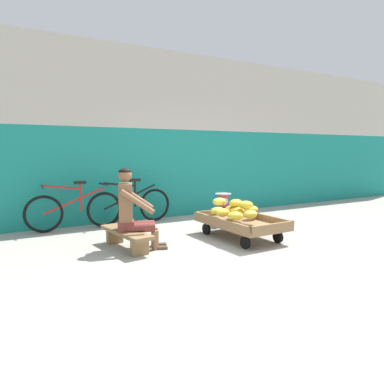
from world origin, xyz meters
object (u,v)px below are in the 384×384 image
at_px(plastic_crate, 223,217).
at_px(bicycle_near_left, 75,210).
at_px(low_bench, 126,235).
at_px(vendor_seated, 132,209).
at_px(banana_cart, 241,223).
at_px(weighing_scale, 223,201).
at_px(bicycle_far_left, 130,205).

distance_m(plastic_crate, bicycle_near_left, 2.67).
distance_m(low_bench, plastic_crate, 2.24).
height_order(plastic_crate, bicycle_near_left, bicycle_near_left).
xyz_separation_m(vendor_seated, plastic_crate, (2.04, 0.73, -0.42)).
relative_size(banana_cart, weighing_scale, 4.87).
relative_size(banana_cart, vendor_seated, 1.28).
distance_m(low_bench, vendor_seated, 0.38).
height_order(banana_cart, weighing_scale, weighing_scale).
bearing_deg(low_bench, banana_cart, -9.54).
bearing_deg(weighing_scale, bicycle_near_left, 160.06).
xyz_separation_m(banana_cart, bicycle_far_left, (-1.13, 1.94, 0.11)).
bearing_deg(bicycle_far_left, bicycle_near_left, -178.33).
bearing_deg(vendor_seated, bicycle_near_left, 105.78).
xyz_separation_m(vendor_seated, bicycle_far_left, (0.56, 1.67, -0.21)).
bearing_deg(banana_cart, vendor_seated, 171.01).
xyz_separation_m(vendor_seated, bicycle_near_left, (-0.46, 1.64, -0.21)).
distance_m(banana_cart, vendor_seated, 1.74).
height_order(weighing_scale, bicycle_far_left, bicycle_far_left).
bearing_deg(vendor_seated, low_bench, 159.73).
distance_m(banana_cart, weighing_scale, 1.08).
bearing_deg(vendor_seated, banana_cart, -8.99).
height_order(low_bench, bicycle_near_left, bicycle_near_left).
relative_size(vendor_seated, weighing_scale, 3.80).
bearing_deg(plastic_crate, low_bench, -161.71).
xyz_separation_m(low_bench, bicycle_near_left, (-0.38, 1.61, 0.15)).
bearing_deg(low_bench, bicycle_far_left, 68.67).
distance_m(low_bench, bicycle_near_left, 1.66).
bearing_deg(low_bench, bicycle_near_left, 103.32).
bearing_deg(plastic_crate, bicycle_far_left, 147.71).
xyz_separation_m(banana_cart, low_bench, (-1.77, 0.30, -0.04)).
xyz_separation_m(bicycle_near_left, bicycle_far_left, (1.02, 0.03, 0.00)).
relative_size(plastic_crate, bicycle_near_left, 0.22).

